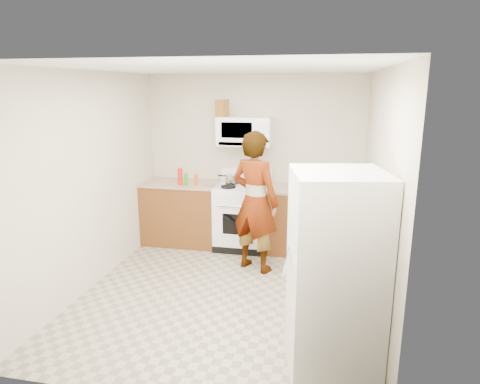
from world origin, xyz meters
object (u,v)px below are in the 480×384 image
(person, at_px, (255,202))
(saucepan, at_px, (232,178))
(microwave, at_px, (245,131))
(kettle, at_px, (308,180))
(gas_range, at_px, (243,215))
(fridge, at_px, (334,276))

(person, relative_size, saucepan, 9.16)
(microwave, distance_m, person, 1.21)
(kettle, bearing_deg, microwave, -175.00)
(person, distance_m, saucepan, 0.97)
(gas_range, height_order, microwave, microwave)
(gas_range, relative_size, saucepan, 5.74)
(gas_range, height_order, person, person)
(gas_range, bearing_deg, saucepan, 150.54)
(microwave, xyz_separation_m, person, (0.30, -0.86, -0.80))
(gas_range, distance_m, fridge, 2.94)
(microwave, height_order, fridge, microwave)
(gas_range, bearing_deg, kettle, 10.19)
(microwave, bearing_deg, person, -70.43)
(fridge, relative_size, kettle, 9.20)
(gas_range, relative_size, fridge, 0.66)
(saucepan, bearing_deg, gas_range, -29.46)
(microwave, bearing_deg, kettle, 2.33)
(person, bearing_deg, fridge, 141.66)
(kettle, distance_m, saucepan, 1.11)
(microwave, distance_m, saucepan, 0.72)
(person, relative_size, kettle, 9.76)
(fridge, height_order, kettle, fridge)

